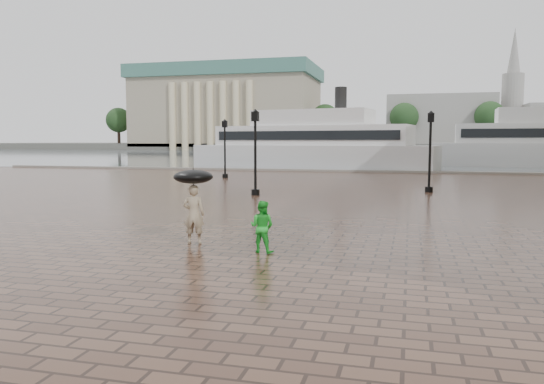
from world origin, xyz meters
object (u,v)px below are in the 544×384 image
at_px(child_pedestrian, 262,227).
at_px(ferry_near, 312,145).
at_px(adult_pedestrian, 194,214).
at_px(street_lamps, 295,150).

xyz_separation_m(child_pedestrian, ferry_near, (-6.13, 40.92, 1.79)).
relative_size(adult_pedestrian, ferry_near, 0.07).
distance_m(street_lamps, child_pedestrian, 19.61).
xyz_separation_m(adult_pedestrian, child_pedestrian, (2.17, -0.64, -0.16)).
xyz_separation_m(street_lamps, child_pedestrian, (3.28, -19.26, -1.65)).
bearing_deg(adult_pedestrian, street_lamps, -95.54).
bearing_deg(street_lamps, adult_pedestrian, -86.57).
height_order(street_lamps, ferry_near, ferry_near).
bearing_deg(ferry_near, street_lamps, -72.45).
bearing_deg(child_pedestrian, adult_pedestrian, -8.01).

